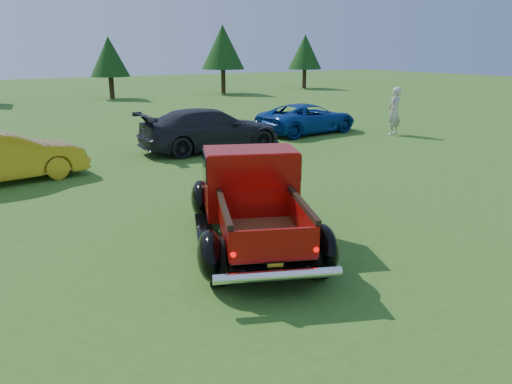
% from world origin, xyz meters
% --- Properties ---
extents(ground, '(120.00, 120.00, 0.00)m').
position_xyz_m(ground, '(0.00, 0.00, 0.00)').
color(ground, '#34631C').
rests_on(ground, ground).
extents(tree_mid_right, '(2.82, 2.82, 4.40)m').
position_xyz_m(tree_mid_right, '(6.00, 30.00, 2.97)').
color(tree_mid_right, '#332114').
rests_on(tree_mid_right, ground).
extents(tree_east, '(3.46, 3.46, 5.40)m').
position_xyz_m(tree_east, '(15.00, 29.50, 3.66)').
color(tree_east, '#332114').
rests_on(tree_east, ground).
extents(tree_far_east, '(3.07, 3.07, 4.80)m').
position_xyz_m(tree_far_east, '(24.00, 30.50, 3.25)').
color(tree_far_east, '#332114').
rests_on(tree_far_east, ground).
extents(pickup_truck, '(3.63, 5.03, 1.76)m').
position_xyz_m(pickup_truck, '(0.08, 0.65, 0.83)').
color(pickup_truck, black).
rests_on(pickup_truck, ground).
extents(show_car_yellow, '(4.46, 2.04, 1.42)m').
position_xyz_m(show_car_yellow, '(-3.48, 7.83, 0.71)').
color(show_car_yellow, gold).
rests_on(show_car_yellow, ground).
extents(show_car_grey, '(5.26, 2.34, 1.50)m').
position_xyz_m(show_car_grey, '(3.39, 8.86, 0.75)').
color(show_car_grey, black).
rests_on(show_car_grey, ground).
extents(show_car_blue, '(4.74, 2.51, 1.27)m').
position_xyz_m(show_car_blue, '(8.69, 10.08, 0.64)').
color(show_car_blue, navy).
rests_on(show_car_blue, ground).
extents(spectator, '(0.83, 0.66, 2.00)m').
position_xyz_m(spectator, '(11.50, 7.77, 1.00)').
color(spectator, '#BFB3A6').
rests_on(spectator, ground).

